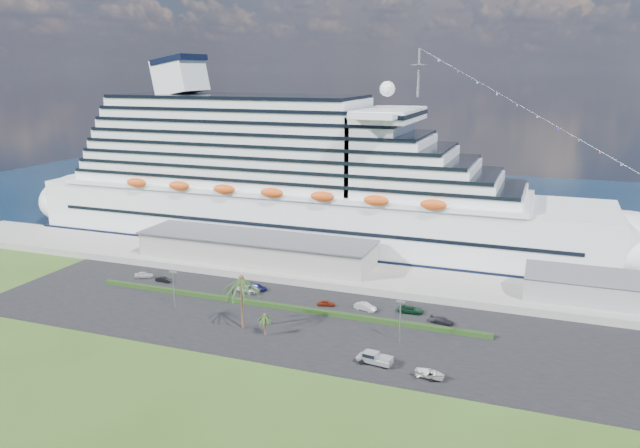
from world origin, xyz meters
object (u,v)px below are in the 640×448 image
at_px(parked_car_3, 258,287).
at_px(boat_trailer, 430,373).
at_px(cruise_ship, 304,187).
at_px(pickup_truck, 374,358).

relative_size(parked_car_3, boat_trailer, 0.79).
height_order(cruise_ship, boat_trailer, cruise_ship).
xyz_separation_m(cruise_ship, parked_car_3, (4.71, -39.42, -15.92)).
distance_m(parked_car_3, boat_trailer, 52.80).
height_order(pickup_truck, boat_trailer, pickup_truck).
height_order(parked_car_3, pickup_truck, pickup_truck).
xyz_separation_m(parked_car_3, boat_trailer, (44.62, -28.23, 0.41)).
xyz_separation_m(parked_car_3, pickup_truck, (34.77, -26.24, 0.50)).
bearing_deg(cruise_ship, parked_car_3, -83.18).
relative_size(cruise_ship, parked_car_3, 42.07).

